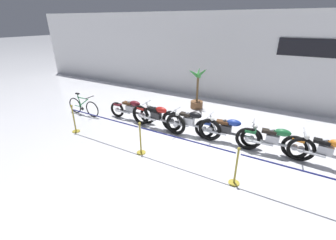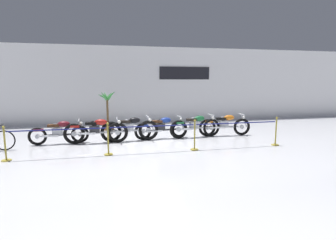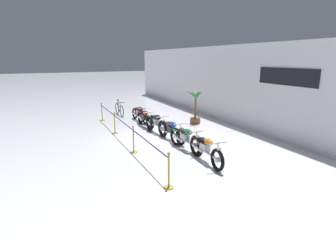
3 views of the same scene
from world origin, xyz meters
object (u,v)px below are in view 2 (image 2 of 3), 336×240
motorcycle_green_4 (196,126)px  stanchion_far_left (113,133)px  motorcycle_maroon_0 (59,132)px  motorcycle_red_1 (96,131)px  stanchion_mid_left (108,144)px  stanchion_far_right (276,136)px  potted_palm_left_of_row (108,112)px  motorcycle_black_2 (130,129)px  motorcycle_blue_3 (162,128)px  stanchion_mid_right (195,140)px  motorcycle_orange_5 (225,125)px

motorcycle_green_4 → stanchion_far_left: 3.88m
motorcycle_maroon_0 → motorcycle_green_4: bearing=0.1°
motorcycle_red_1 → stanchion_mid_left: stanchion_mid_left is taller
motorcycle_red_1 → stanchion_far_right: size_ratio=2.26×
motorcycle_green_4 → stanchion_mid_left: bearing=-151.9°
stanchion_mid_left → stanchion_far_right: (6.00, 0.00, 0.00)m
motorcycle_maroon_0 → stanchion_mid_left: size_ratio=2.03×
stanchion_far_right → stanchion_far_left: bearing=-180.0°
motorcycle_green_4 → stanchion_far_left: stanchion_far_left is taller
motorcycle_green_4 → stanchion_far_right: size_ratio=2.12×
motorcycle_maroon_0 → potted_palm_left_of_row: bearing=56.1°
motorcycle_black_2 → stanchion_far_right: stanchion_far_right is taller
motorcycle_black_2 → potted_palm_left_of_row: 2.84m
motorcycle_blue_3 → stanchion_far_left: size_ratio=0.25×
motorcycle_green_4 → stanchion_mid_right: (-0.65, -1.89, -0.12)m
motorcycle_maroon_0 → motorcycle_orange_5: size_ratio=0.94×
motorcycle_blue_3 → motorcycle_maroon_0: bearing=-178.9°
motorcycle_blue_3 → motorcycle_green_4: (1.42, -0.06, 0.03)m
motorcycle_red_1 → motorcycle_green_4: 3.99m
stanchion_mid_left → stanchion_mid_right: size_ratio=1.00×
potted_palm_left_of_row → stanchion_far_right: (6.05, -4.49, -0.49)m
motorcycle_red_1 → stanchion_mid_left: bearing=-75.1°
motorcycle_black_2 → potted_palm_left_of_row: (-0.88, 2.68, 0.36)m
motorcycle_green_4 → stanchion_mid_right: stanchion_mid_right is taller
motorcycle_maroon_0 → motorcycle_black_2: size_ratio=0.95×
motorcycle_maroon_0 → stanchion_far_left: bearing=-43.8°
motorcycle_green_4 → motorcycle_orange_5: size_ratio=0.98×
motorcycle_black_2 → stanchion_mid_right: (2.05, -1.80, -0.13)m
motorcycle_red_1 → stanchion_mid_right: size_ratio=2.26×
motorcycle_orange_5 → stanchion_mid_left: stanchion_mid_left is taller
stanchion_mid_right → stanchion_far_right: bearing=0.0°
motorcycle_maroon_0 → stanchion_far_right: stanchion_far_right is taller
motorcycle_red_1 → motorcycle_green_4: bearing=2.9°
motorcycle_maroon_0 → stanchion_mid_right: bearing=-21.9°
stanchion_mid_left → motorcycle_orange_5: bearing=21.7°
motorcycle_blue_3 → stanchion_far_right: stanchion_far_right is taller
motorcycle_orange_5 → potted_palm_left_of_row: bearing=152.7°
motorcycle_red_1 → motorcycle_blue_3: size_ratio=1.07×
motorcycle_black_2 → motorcycle_green_4: motorcycle_black_2 is taller
motorcycle_blue_3 → stanchion_far_right: 4.35m
motorcycle_black_2 → stanchion_mid_left: stanchion_mid_left is taller
motorcycle_black_2 → stanchion_mid_left: 1.99m
motorcycle_red_1 → stanchion_far_right: bearing=-14.7°
motorcycle_green_4 → motorcycle_orange_5: motorcycle_green_4 is taller
potted_palm_left_of_row → stanchion_far_left: 4.49m
motorcycle_blue_3 → motorcycle_green_4: 1.42m
motorcycle_maroon_0 → stanchion_mid_left: 2.60m
motorcycle_blue_3 → motorcycle_red_1: bearing=-174.1°
motorcycle_blue_3 → potted_palm_left_of_row: (-2.16, 2.53, 0.39)m
motorcycle_maroon_0 → stanchion_mid_right: size_ratio=2.03×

